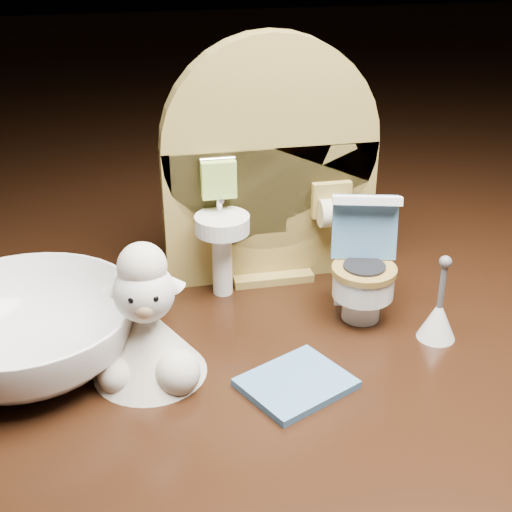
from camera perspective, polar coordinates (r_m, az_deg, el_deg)
The scene contains 6 objects.
backdrop_panel at distance 0.43m, azimuth 1.06°, elevation 6.34°, with size 0.13×0.05×0.15m.
toy_toilet at distance 0.41m, azimuth 8.51°, elevation -1.23°, with size 0.04×0.05×0.07m.
bath_mat at distance 0.36m, azimuth 3.23°, elevation -10.14°, with size 0.05×0.04×0.00m, color teal.
toilet_brush at distance 0.40m, azimuth 14.37°, elevation -4.73°, with size 0.02×0.02×0.05m.
plush_lamb at distance 0.36m, azimuth -8.65°, elevation -5.97°, with size 0.06×0.06×0.07m.
ceramic_bowl at distance 0.38m, azimuth -17.88°, elevation -5.96°, with size 0.11×0.11×0.04m, color white.
Camera 1 is at (-0.09, -0.33, 0.22)m, focal length 50.00 mm.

